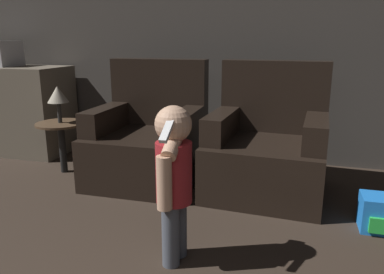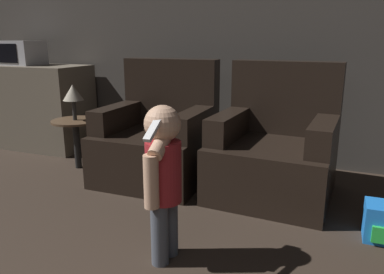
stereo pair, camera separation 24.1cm
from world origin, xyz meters
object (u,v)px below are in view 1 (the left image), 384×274
armchair_right (267,149)px  lamp (58,95)px  person_toddler (173,173)px  toy_backpack (383,214)px  armchair_left (149,140)px

armchair_right → lamp: (-1.79, -0.06, 0.36)m
person_toddler → toy_backpack: bearing=125.4°
armchair_right → toy_backpack: 0.92m
armchair_left → toy_backpack: (1.74, -0.49, -0.22)m
armchair_right → lamp: bearing=-174.0°
person_toddler → toy_backpack: size_ratio=3.23×
armchair_left → lamp: (-0.80, -0.06, 0.36)m
armchair_left → armchair_right: same height
armchair_right → armchair_left: bearing=-176.1°
lamp → toy_backpack: bearing=-9.5°
toy_backpack → armchair_left: bearing=164.3°
armchair_left → lamp: bearing=-175.4°
armchair_left → person_toddler: 1.30m
toy_backpack → lamp: size_ratio=0.82×
armchair_right → person_toddler: (-0.39, -1.14, 0.17)m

